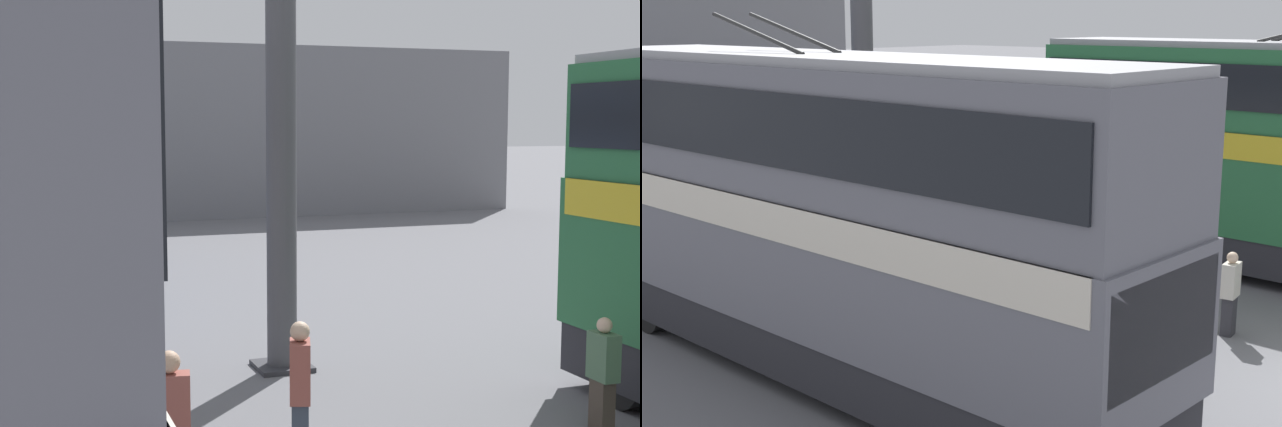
{
  "view_description": "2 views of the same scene",
  "coord_description": "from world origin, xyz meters",
  "views": [
    {
      "loc": [
        -2.09,
        4.35,
        4.12
      ],
      "look_at": [
        11.19,
        -0.47,
        2.64
      ],
      "focal_mm": 50.0,
      "sensor_mm": 36.0,
      "label": 1
    },
    {
      "loc": [
        -3.93,
        13.54,
        5.62
      ],
      "look_at": [
        8.08,
        0.62,
        1.71
      ],
      "focal_mm": 50.0,
      "sensor_mm": 36.0,
      "label": 2
    }
  ],
  "objects": [
    {
      "name": "support_column_far",
      "position": [
        11.75,
        0.0,
        4.27
      ],
      "size": [
        0.9,
        0.9,
        8.8
      ],
      "color": "#4C4C51",
      "rests_on": "ground_plane"
    },
    {
      "name": "person_aisle_foreground",
      "position": [
        2.92,
        -0.88,
        0.81
      ],
      "size": [
        0.31,
        0.45,
        1.54
      ],
      "rotation": [
        0.0,
        0.0,
        0.16
      ],
      "color": "#2D2D33",
      "rests_on": "ground_plane"
    },
    {
      "name": "person_aisle_midway",
      "position": [
        7.56,
        1.1,
        0.95
      ],
      "size": [
        0.47,
        0.36,
        1.78
      ],
      "rotation": [
        0.0,
        0.0,
        4.39
      ],
      "color": "#384251",
      "rests_on": "ground_plane"
    },
    {
      "name": "person_by_left_row",
      "position": [
        7.36,
        -3.04,
        0.81
      ],
      "size": [
        0.42,
        0.24,
        1.56
      ],
      "rotation": [
        0.0,
        0.0,
        4.71
      ],
      "color": "#473D33",
      "rests_on": "ground_plane"
    },
    {
      "name": "bus_right_near",
      "position": [
        6.55,
        5.04,
        2.87
      ],
      "size": [
        11.48,
        2.54,
        5.69
      ],
      "color": "black",
      "rests_on": "ground_plane"
    },
    {
      "name": "bus_left_far",
      "position": [
        4.58,
        -5.04,
        2.89
      ],
      "size": [
        9.86,
        2.54,
        5.71
      ],
      "color": "black",
      "rests_on": "ground_plane"
    },
    {
      "name": "person_by_right_row",
      "position": [
        6.73,
        2.78,
        0.95
      ],
      "size": [
        0.31,
        0.46,
        1.79
      ],
      "rotation": [
        0.0,
        0.0,
        2.95
      ],
      "color": "#473D33",
      "rests_on": "ground_plane"
    }
  ]
}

